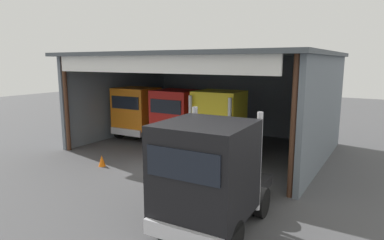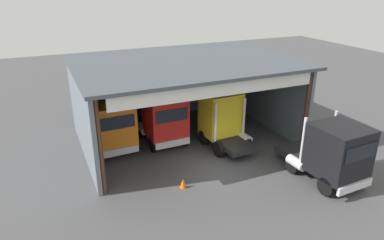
{
  "view_description": "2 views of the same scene",
  "coord_description": "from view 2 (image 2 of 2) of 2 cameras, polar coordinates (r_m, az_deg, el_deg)",
  "views": [
    {
      "loc": [
        9.58,
        -12.05,
        5.18
      ],
      "look_at": [
        0.0,
        3.48,
        1.91
      ],
      "focal_mm": 30.64,
      "sensor_mm": 36.0,
      "label": 1
    },
    {
      "loc": [
        -8.75,
        -16.17,
        10.58
      ],
      "look_at": [
        0.0,
        3.48,
        1.91
      ],
      "focal_mm": 32.93,
      "sensor_mm": 36.0,
      "label": 2
    }
  ],
  "objects": [
    {
      "name": "workshop_shed",
      "position": [
        24.67,
        -2.3,
        6.18
      ],
      "size": [
        14.14,
        10.65,
        5.65
      ],
      "color": "slate",
      "rests_on": "ground"
    },
    {
      "name": "traffic_cone",
      "position": [
        19.35,
        -1.46,
        -10.2
      ],
      "size": [
        0.36,
        0.36,
        0.56
      ],
      "primitive_type": "cone",
      "color": "orange",
      "rests_on": "ground"
    },
    {
      "name": "truck_black_right_bay",
      "position": [
        20.52,
        21.87,
        -4.97
      ],
      "size": [
        2.84,
        5.44,
        3.67
      ],
      "rotation": [
        0.0,
        0.0,
        3.19
      ],
      "color": "black",
      "rests_on": "ground"
    },
    {
      "name": "truck_red_yard_outside",
      "position": [
        23.6,
        -4.62,
        0.08
      ],
      "size": [
        2.71,
        5.06,
        3.48
      ],
      "rotation": [
        0.0,
        0.0,
        3.16
      ],
      "color": "red",
      "rests_on": "ground"
    },
    {
      "name": "ground_plane",
      "position": [
        21.21,
        3.87,
        -8.02
      ],
      "size": [
        80.0,
        80.0,
        0.0
      ],
      "primitive_type": "plane",
      "color": "#4C4C4F",
      "rests_on": "ground"
    },
    {
      "name": "truck_orange_left_bay",
      "position": [
        23.08,
        -12.94,
        -1.0
      ],
      "size": [
        2.87,
        5.3,
        3.46
      ],
      "rotation": [
        0.0,
        0.0,
        3.18
      ],
      "color": "orange",
      "rests_on": "ground"
    },
    {
      "name": "tool_cart",
      "position": [
        29.71,
        5.83,
        2.0
      ],
      "size": [
        0.9,
        0.6,
        1.0
      ],
      "primitive_type": "cube",
      "color": "#1E59A5",
      "rests_on": "ground"
    },
    {
      "name": "oil_drum",
      "position": [
        30.17,
        5.36,
        2.19
      ],
      "size": [
        0.58,
        0.58,
        0.86
      ],
      "primitive_type": "cylinder",
      "color": "#197233",
      "rests_on": "ground"
    },
    {
      "name": "truck_yellow_center_bay",
      "position": [
        23.49,
        4.97,
        0.18
      ],
      "size": [
        2.67,
        4.28,
        3.68
      ],
      "rotation": [
        0.0,
        0.0,
        0.04
      ],
      "color": "yellow",
      "rests_on": "ground"
    }
  ]
}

